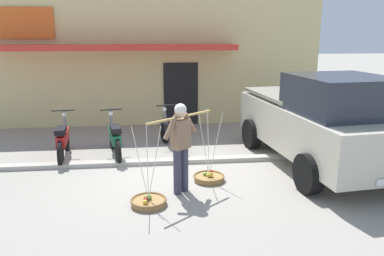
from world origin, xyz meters
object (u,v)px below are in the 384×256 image
at_px(motorcycle_nearest_shop, 63,140).
at_px(parked_truck, 320,121).
at_px(motorcycle_second_in_row, 115,138).
at_px(motorcycle_third_in_row, 173,132).
at_px(fruit_vendor, 181,142).
at_px(fruit_basket_left_side, 148,201).
at_px(fruit_basket_right_side, 209,177).

distance_m(motorcycle_nearest_shop, parked_truck, 5.93).
relative_size(motorcycle_second_in_row, parked_truck, 0.37).
bearing_deg(motorcycle_third_in_row, parked_truck, -27.07).
relative_size(fruit_vendor, motorcycle_second_in_row, 0.94).
xyz_separation_m(fruit_basket_left_side, fruit_basket_right_side, (1.22, 0.99, 0.00)).
distance_m(fruit_basket_right_side, motorcycle_second_in_row, 2.72).
bearing_deg(parked_truck, motorcycle_second_in_row, 165.52).
xyz_separation_m(motorcycle_nearest_shop, motorcycle_third_in_row, (2.64, 0.41, 0.00)).
height_order(fruit_basket_right_side, motorcycle_nearest_shop, fruit_basket_right_side).
distance_m(fruit_vendor, motorcycle_nearest_shop, 3.52).
bearing_deg(parked_truck, fruit_vendor, -160.74).
bearing_deg(parked_truck, motorcycle_third_in_row, 152.93).
relative_size(fruit_basket_right_side, motorcycle_third_in_row, 0.82).
bearing_deg(parked_truck, motorcycle_nearest_shop, 168.33).
bearing_deg(fruit_basket_right_side, fruit_vendor, -140.92).
xyz_separation_m(fruit_vendor, motorcycle_nearest_shop, (-2.61, 2.30, -0.52)).
distance_m(fruit_vendor, parked_truck, 3.35).
bearing_deg(fruit_basket_left_side, motorcycle_second_in_row, 105.85).
bearing_deg(fruit_vendor, motorcycle_nearest_shop, 138.66).
bearing_deg(fruit_vendor, fruit_basket_left_side, -140.96).
bearing_deg(fruit_vendor, parked_truck, 19.26).
bearing_deg(motorcycle_second_in_row, parked_truck, -14.48).
bearing_deg(motorcycle_second_in_row, motorcycle_nearest_shop, 179.35).
distance_m(fruit_basket_right_side, parked_truck, 2.79).
bearing_deg(motorcycle_nearest_shop, parked_truck, -11.67).
bearing_deg(motorcycle_second_in_row, fruit_basket_left_side, -74.15).
relative_size(fruit_basket_left_side, parked_truck, 0.30).
bearing_deg(parked_truck, fruit_basket_left_side, -157.02).
xyz_separation_m(motorcycle_nearest_shop, parked_truck, (5.78, -1.19, 0.58)).
xyz_separation_m(fruit_vendor, motorcycle_second_in_row, (-1.40, 2.28, -0.52)).
height_order(fruit_vendor, parked_truck, parked_truck).
bearing_deg(motorcycle_nearest_shop, motorcycle_second_in_row, -0.65).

